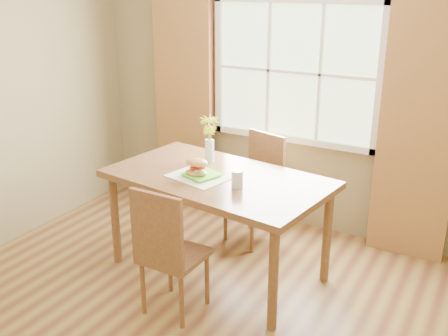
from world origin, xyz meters
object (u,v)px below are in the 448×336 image
at_px(flower_vase, 209,135).
at_px(chair_far, 258,183).
at_px(water_glass, 237,179).
at_px(croissant_sandwich, 197,167).
at_px(dining_table, 217,186).
at_px(chair_near, 167,248).

bearing_deg(flower_vase, chair_far, 59.91).
distance_m(water_glass, flower_vase, 0.64).
bearing_deg(water_glass, croissant_sandwich, 176.45).
xyz_separation_m(dining_table, croissant_sandwich, (-0.12, -0.11, 0.17)).
bearing_deg(chair_near, dining_table, 90.58).
relative_size(water_glass, flower_vase, 0.33).
distance_m(chair_near, water_glass, 0.72).
xyz_separation_m(chair_far, flower_vase, (-0.25, -0.44, 0.53)).
relative_size(chair_near, water_glass, 7.58).
height_order(chair_near, water_glass, chair_near).
bearing_deg(croissant_sandwich, flower_vase, 102.75).
height_order(dining_table, croissant_sandwich, croissant_sandwich).
bearing_deg(chair_far, water_glass, -58.52).
bearing_deg(croissant_sandwich, dining_table, 39.40).
distance_m(croissant_sandwich, flower_vase, 0.42).
bearing_deg(flower_vase, chair_near, -76.84).
bearing_deg(dining_table, water_glass, -20.81).
relative_size(dining_table, flower_vase, 4.71).
xyz_separation_m(croissant_sandwich, water_glass, (0.37, -0.02, -0.02)).
distance_m(chair_far, flower_vase, 0.73).
distance_m(chair_far, croissant_sandwich, 0.91).
distance_m(dining_table, croissant_sandwich, 0.24).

